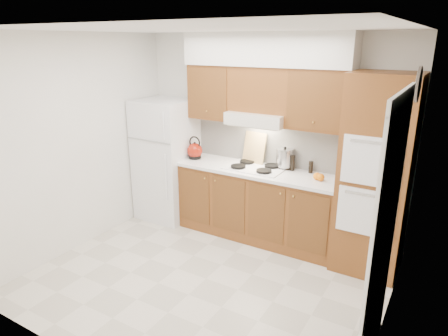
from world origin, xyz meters
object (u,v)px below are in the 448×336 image
object	(u,v)px
oven_cabinet	(375,176)
stock_pot	(285,158)
fridge	(167,160)
kettle	(195,151)

from	to	relation	value
oven_cabinet	stock_pot	world-z (taller)	oven_cabinet
fridge	oven_cabinet	distance (m)	2.86
fridge	stock_pot	distance (m)	1.73
fridge	kettle	distance (m)	0.51
fridge	stock_pot	size ratio (longest dim) A/B	7.81
fridge	kettle	world-z (taller)	fridge
fridge	oven_cabinet	size ratio (longest dim) A/B	0.78
kettle	stock_pot	bearing A→B (deg)	6.06
stock_pot	fridge	bearing A→B (deg)	-171.56
fridge	stock_pot	world-z (taller)	fridge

